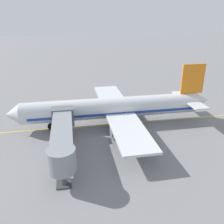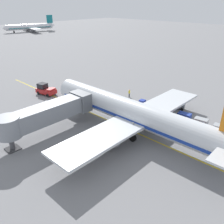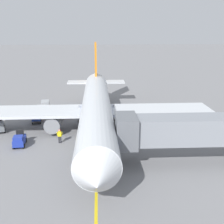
# 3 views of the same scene
# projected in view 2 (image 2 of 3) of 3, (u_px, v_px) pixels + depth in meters

# --- Properties ---
(ground_plane) EXTENTS (400.00, 400.00, 0.00)m
(ground_plane) POSITION_uv_depth(u_px,v_px,m) (135.00, 132.00, 37.12)
(ground_plane) COLOR slate
(gate_lead_in_line) EXTENTS (0.24, 80.00, 0.01)m
(gate_lead_in_line) POSITION_uv_depth(u_px,v_px,m) (135.00, 132.00, 37.12)
(gate_lead_in_line) COLOR gold
(gate_lead_in_line) RESTS_ON ground
(parked_airliner) EXTENTS (30.04, 37.22, 10.63)m
(parked_airliner) POSITION_uv_depth(u_px,v_px,m) (134.00, 113.00, 36.04)
(parked_airliner) COLOR silver
(parked_airliner) RESTS_ON ground
(jet_bridge) EXTENTS (15.19, 3.50, 4.98)m
(jet_bridge) POSITION_uv_depth(u_px,v_px,m) (47.00, 113.00, 35.36)
(jet_bridge) COLOR gray
(jet_bridge) RESTS_ON ground
(pushback_tractor) EXTENTS (3.07, 4.76, 2.40)m
(pushback_tractor) POSITION_uv_depth(u_px,v_px,m) (46.00, 90.00, 51.78)
(pushback_tractor) COLOR #B21E1E
(pushback_tractor) RESTS_ON ground
(baggage_tug_lead) EXTENTS (1.94, 2.75, 1.62)m
(baggage_tug_lead) POSITION_uv_depth(u_px,v_px,m) (177.00, 105.00, 44.98)
(baggage_tug_lead) COLOR slate
(baggage_tug_lead) RESTS_ON ground
(baggage_tug_trailing) EXTENTS (1.88, 2.74, 1.62)m
(baggage_tug_trailing) POSITION_uv_depth(u_px,v_px,m) (185.00, 127.00, 37.33)
(baggage_tug_trailing) COLOR #B21E1E
(baggage_tug_trailing) RESTS_ON ground
(baggage_tug_spare) EXTENTS (1.51, 2.61, 1.62)m
(baggage_tug_spare) POSITION_uv_depth(u_px,v_px,m) (145.00, 104.00, 45.47)
(baggage_tug_spare) COLOR #1E339E
(baggage_tug_spare) RESTS_ON ground
(baggage_cart_front) EXTENTS (1.58, 2.96, 1.58)m
(baggage_cart_front) POSITION_uv_depth(u_px,v_px,m) (184.00, 117.00, 40.02)
(baggage_cart_front) COLOR #4C4C51
(baggage_cart_front) RESTS_ON ground
(baggage_cart_second_in_train) EXTENTS (1.58, 2.96, 1.58)m
(baggage_cart_second_in_train) POSITION_uv_depth(u_px,v_px,m) (201.00, 122.00, 38.19)
(baggage_cart_second_in_train) COLOR #4C4C51
(baggage_cart_second_in_train) RESTS_ON ground
(baggage_cart_third_in_train) EXTENTS (1.58, 2.96, 1.58)m
(baggage_cart_third_in_train) POSITION_uv_depth(u_px,v_px,m) (220.00, 129.00, 36.13)
(baggage_cart_third_in_train) COLOR #4C4C51
(baggage_cart_third_in_train) RESTS_ON ground
(ground_crew_wing_walker) EXTENTS (0.72, 0.25, 1.69)m
(ground_crew_wing_walker) POSITION_uv_depth(u_px,v_px,m) (133.00, 111.00, 42.02)
(ground_crew_wing_walker) COLOR #232328
(ground_crew_wing_walker) RESTS_ON ground
(ground_crew_loader) EXTENTS (0.70, 0.37, 1.69)m
(ground_crew_loader) POSITION_uv_depth(u_px,v_px,m) (129.00, 93.00, 50.43)
(ground_crew_loader) COLOR #232328
(ground_crew_loader) RESTS_ON ground
(distant_taxiing_airliner) EXTENTS (35.21, 28.90, 10.10)m
(distant_taxiing_airliner) POSITION_uv_depth(u_px,v_px,m) (30.00, 27.00, 158.09)
(distant_taxiing_airliner) COLOR silver
(distant_taxiing_airliner) RESTS_ON ground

